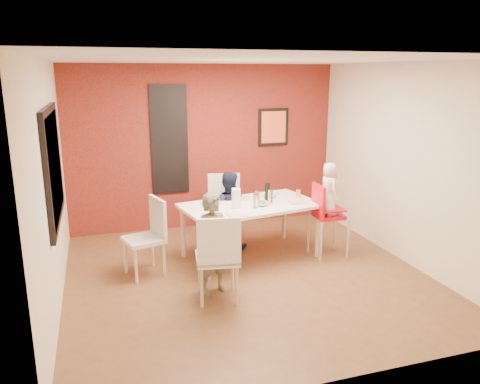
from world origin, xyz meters
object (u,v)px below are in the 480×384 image
object	(u,v)px
child_near	(214,244)
wine_bottle	(267,192)
dining_table	(251,209)
chair_left	(150,232)
chair_near	(218,254)
toddler	(329,189)
child_far	(228,210)
chair_far	(225,205)
high_chair	(326,213)
paper_towel_roll	(236,198)

from	to	relation	value
child_near	wine_bottle	world-z (taller)	child_near
dining_table	chair_left	bearing A→B (deg)	-174.30
chair_near	child_near	size ratio (longest dim) A/B	0.85
chair_left	toddler	world-z (taller)	toddler
chair_left	child_far	distance (m)	1.34
chair_far	child_near	size ratio (longest dim) A/B	0.87
chair_near	high_chair	xyz separation A→B (m)	(1.80, 0.89, 0.06)
child_far	toddler	xyz separation A→B (m)	(1.25, -0.73, 0.41)
dining_table	paper_towel_roll	xyz separation A→B (m)	(-0.25, -0.13, 0.20)
chair_left	child_far	size ratio (longest dim) A/B	0.86
wine_bottle	chair_far	bearing A→B (deg)	127.59
child_near	wine_bottle	size ratio (longest dim) A/B	4.45
toddler	paper_towel_roll	xyz separation A→B (m)	(-1.30, 0.17, -0.08)
dining_table	chair_left	world-z (taller)	chair_left
chair_near	wine_bottle	distance (m)	1.69
toddler	chair_near	bearing A→B (deg)	115.08
chair_left	paper_towel_roll	size ratio (longest dim) A/B	3.71
wine_bottle	high_chair	bearing A→B (deg)	-27.19
chair_far	paper_towel_roll	world-z (taller)	chair_far
dining_table	child_far	bearing A→B (deg)	115.69
toddler	wine_bottle	size ratio (longest dim) A/B	2.69
child_near	paper_towel_roll	world-z (taller)	child_near
dining_table	paper_towel_roll	world-z (taller)	paper_towel_roll
child_far	dining_table	bearing A→B (deg)	134.30
high_chair	child_far	xyz separation A→B (m)	(-1.22, 0.73, -0.05)
chair_near	high_chair	distance (m)	2.01
chair_near	child_far	size ratio (longest dim) A/B	0.89
chair_far	toddler	world-z (taller)	toddler
dining_table	chair_near	size ratio (longest dim) A/B	1.94
high_chair	wine_bottle	world-z (taller)	high_chair
dining_table	chair_far	bearing A→B (deg)	105.40
dining_table	toddler	xyz separation A→B (m)	(1.05, -0.30, 0.28)
child_near	wine_bottle	xyz separation A→B (m)	(1.05, 1.02, 0.31)
child_far	paper_towel_roll	xyz separation A→B (m)	(-0.04, -0.56, 0.33)
dining_table	chair_near	distance (m)	1.43
chair_far	child_far	size ratio (longest dim) A/B	0.91
chair_near	chair_left	size ratio (longest dim) A/B	1.04
chair_near	dining_table	bearing A→B (deg)	-114.11
chair_left	child_far	xyz separation A→B (m)	(1.21, 0.57, 0.02)
chair_left	wine_bottle	world-z (taller)	wine_bottle
wine_bottle	paper_towel_roll	size ratio (longest dim) A/B	1.02
chair_near	chair_far	xyz separation A→B (m)	(0.60, 1.88, 0.01)
chair_near	paper_towel_roll	distance (m)	1.24
toddler	child_near	bearing A→B (deg)	108.53
toddler	dining_table	bearing A→B (deg)	73.03
chair_left	paper_towel_roll	distance (m)	1.22
chair_left	paper_towel_roll	world-z (taller)	paper_towel_roll
toddler	chair_far	bearing A→B (deg)	50.52
chair_near	child_far	distance (m)	1.72
child_near	toddler	world-z (taller)	toddler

